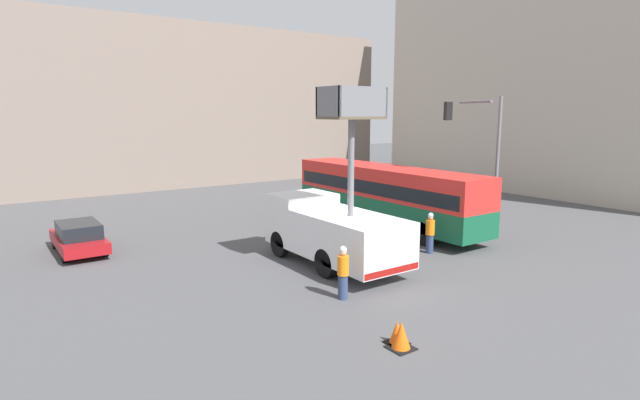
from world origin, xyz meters
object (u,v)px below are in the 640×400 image
object	(u,v)px
utility_truck	(332,228)
road_worker_directing	(430,233)
traffic_light_pole	(481,142)
traffic_cone_near_truck	(397,333)
city_bus	(385,192)
traffic_cone_mid_road	(401,336)
parked_car_curbside	(79,237)
road_worker_near_truck	(343,273)

from	to	relation	value
utility_truck	road_worker_directing	world-z (taller)	utility_truck
traffic_light_pole	traffic_cone_near_truck	bearing A→B (deg)	-150.25
city_bus	road_worker_directing	distance (m)	5.37
utility_truck	traffic_cone_mid_road	size ratio (longest dim) A/B	9.50
traffic_cone_near_truck	parked_car_curbside	distance (m)	15.28
traffic_light_pole	traffic_cone_near_truck	distance (m)	15.06
traffic_cone_mid_road	city_bus	bearing A→B (deg)	49.50
traffic_light_pole	road_worker_directing	distance (m)	6.67
city_bus	parked_car_curbside	xyz separation A→B (m)	(-14.34, 3.86, -1.20)
road_worker_directing	traffic_cone_mid_road	world-z (taller)	road_worker_directing
traffic_cone_near_truck	road_worker_directing	bearing A→B (deg)	37.51
city_bus	traffic_cone_near_truck	xyz separation A→B (m)	(-9.06, -10.47, -1.61)
road_worker_near_truck	traffic_light_pole	bearing A→B (deg)	112.62
utility_truck	city_bus	size ratio (longest dim) A/B	0.56
road_worker_near_truck	traffic_cone_mid_road	bearing A→B (deg)	-9.28
city_bus	traffic_cone_mid_road	world-z (taller)	city_bus
traffic_cone_near_truck	traffic_cone_mid_road	size ratio (longest dim) A/B	0.84
traffic_cone_mid_road	road_worker_directing	bearing A→B (deg)	38.41
utility_truck	road_worker_near_truck	xyz separation A→B (m)	(-1.96, -3.25, -0.63)
city_bus	road_worker_directing	bearing A→B (deg)	164.79
utility_truck	road_worker_directing	bearing A→B (deg)	-13.70
traffic_light_pole	road_worker_near_truck	size ratio (longest dim) A/B	3.84
traffic_cone_near_truck	traffic_light_pole	bearing A→B (deg)	29.75
road_worker_directing	city_bus	bearing A→B (deg)	56.71
traffic_cone_mid_road	parked_car_curbside	xyz separation A→B (m)	(-5.16, 14.61, 0.35)
utility_truck	traffic_cone_near_truck	world-z (taller)	utility_truck
traffic_light_pole	traffic_cone_mid_road	size ratio (longest dim) A/B	9.40
road_worker_near_truck	parked_car_curbside	distance (m)	12.53
traffic_cone_near_truck	parked_car_curbside	size ratio (longest dim) A/B	0.14
traffic_cone_near_truck	traffic_cone_mid_road	xyz separation A→B (m)	(-0.12, -0.28, 0.06)
parked_car_curbside	city_bus	bearing A→B (deg)	-15.05
road_worker_directing	parked_car_curbside	xyz separation A→B (m)	(-12.49, 8.80, -0.20)
road_worker_directing	parked_car_curbside	world-z (taller)	road_worker_directing
road_worker_directing	traffic_cone_near_truck	world-z (taller)	road_worker_directing
road_worker_near_truck	parked_car_curbside	bearing A→B (deg)	-146.32
parked_car_curbside	road_worker_directing	bearing A→B (deg)	-35.16
traffic_cone_mid_road	traffic_cone_near_truck	bearing A→B (deg)	66.25
traffic_light_pole	traffic_cone_near_truck	xyz separation A→B (m)	(-12.53, -7.16, -4.27)
utility_truck	traffic_cone_near_truck	xyz separation A→B (m)	(-2.75, -6.62, -1.23)
traffic_cone_near_truck	traffic_cone_mid_road	distance (m)	0.31
utility_truck	traffic_light_pole	distance (m)	10.26
road_worker_directing	traffic_cone_mid_road	bearing A→B (deg)	-154.32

